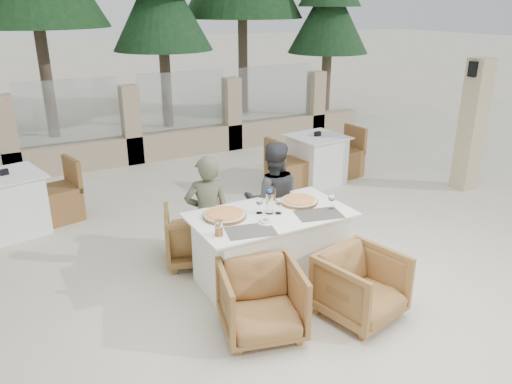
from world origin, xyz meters
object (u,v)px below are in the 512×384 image
wine_glass_near (278,205)px  diner_left (208,216)px  wine_glass_centre (259,205)px  diner_right (273,200)px  olive_dish (266,221)px  bg_table_b (316,159)px  wine_glass_corner (331,201)px  armchair_near_left (261,301)px  armchair_far_left (196,235)px  beer_glass_right (273,193)px  water_bottle (270,202)px  beer_glass_left (219,228)px  bg_table_a (10,204)px  pizza_left (225,215)px  pizza_right (299,201)px  dining_table (270,248)px  armchair_near_right (361,286)px  armchair_far_right (274,228)px

wine_glass_near → diner_left: size_ratio=0.14×
wine_glass_centre → diner_right: bearing=47.0°
olive_dish → bg_table_b: (2.38, 2.50, -0.41)m
wine_glass_corner → armchair_near_left: (-1.10, -0.52, -0.54)m
wine_glass_near → armchair_far_left: (-0.57, 0.83, -0.55)m
beer_glass_right → diner_left: size_ratio=0.11×
water_bottle → beer_glass_left: (-0.66, -0.22, -0.05)m
wine_glass_corner → armchair_near_left: wine_glass_corner is taller
water_bottle → beer_glass_left: 0.69m
wine_glass_centre → wine_glass_near: (0.16, -0.10, 0.00)m
wine_glass_near → beer_glass_right: bearing=67.9°
beer_glass_left → armchair_near_left: size_ratio=0.21×
armchair_near_left → bg_table_a: 3.76m
olive_dish → wine_glass_near: bearing=32.3°
pizza_left → armchair_near_left: size_ratio=0.61×
diner_right → bg_table_b: (1.88, 1.80, -0.29)m
pizza_right → water_bottle: 0.43m
dining_table → pizza_left: (-0.44, 0.14, 0.41)m
wine_glass_centre → armchair_far_left: size_ratio=0.27×
beer_glass_right → wine_glass_centre: bearing=-140.3°
pizza_left → armchair_near_right: 1.46m
wine_glass_centre → beer_glass_left: wine_glass_centre is taller
armchair_far_left → bg_table_b: bearing=-132.1°
pizza_left → beer_glass_left: 0.41m
bg_table_b → wine_glass_centre: bearing=-140.5°
pizza_right → wine_glass_near: size_ratio=2.16×
armchair_far_left → armchair_near_right: (0.92, -1.74, 0.00)m
armchair_near_left → diner_left: diner_left is taller
beer_glass_left → olive_dish: size_ratio=1.35×
water_bottle → wine_glass_near: 0.10m
wine_glass_centre → diner_left: bearing=130.2°
armchair_near_left → diner_right: 1.54m
pizza_left → armchair_far_left: bearing=94.8°
pizza_left → pizza_right: 0.85m
armchair_near_left → diner_right: bearing=70.5°
beer_glass_left → armchair_far_left: (0.16, 1.01, -0.53)m
armchair_far_right → bg_table_a: (-2.66, 2.02, 0.10)m
armchair_far_right → dining_table: bearing=79.7°
wine_glass_corner → bg_table_a: wine_glass_corner is taller
beer_glass_left → armchair_near_right: beer_glass_left is taller
beer_glass_right → armchair_near_right: (0.21, -1.25, -0.52)m
dining_table → pizza_left: 0.62m
water_bottle → beer_glass_left: bearing=-161.6°
diner_right → bg_table_b: size_ratio=0.82×
bg_table_b → dining_table: bearing=-138.5°
armchair_near_left → diner_right: size_ratio=0.53×
armchair_near_right → beer_glass_left: bearing=133.4°
water_bottle → bg_table_b: (2.23, 2.31, -0.51)m
beer_glass_left → olive_dish: (0.51, 0.03, -0.05)m
armchair_far_left → bg_table_b: size_ratio=0.42×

